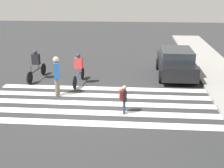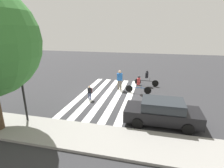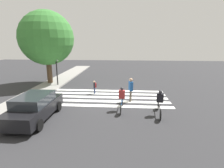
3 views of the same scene
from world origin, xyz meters
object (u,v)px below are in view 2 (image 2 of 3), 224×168
Objects in this scene: traffic_light at (23,78)px; cyclist_far_lane at (147,77)px; car_parked_silver_sedan at (162,112)px; pedestrian_adult_blue_shirt at (120,79)px; cyclist_near_curb at (138,84)px; pedestrian_adult_tall_backpack at (90,92)px.

traffic_light reaches higher than cyclist_far_lane.
traffic_light is 8.38m from car_parked_silver_sedan.
cyclist_near_curb is at bearing -33.17° from pedestrian_adult_blue_shirt.
cyclist_near_curb is (0.61, 2.39, -0.00)m from cyclist_far_lane.
cyclist_far_lane reaches higher than car_parked_silver_sedan.
car_parked_silver_sedan is at bearing 113.22° from cyclist_near_curb.
car_parked_silver_sedan is (-1.25, 7.49, -0.09)m from cyclist_far_lane.
traffic_light is at bearing 50.60° from cyclist_near_curb.
cyclist_far_lane is at bearing 21.94° from pedestrian_adult_blue_shirt.
traffic_light is at bearing 46.70° from pedestrian_adult_tall_backpack.
car_parked_silver_sedan is (-3.69, 5.75, -0.27)m from pedestrian_adult_blue_shirt.
cyclist_far_lane is 0.55× the size of car_parked_silver_sedan.
cyclist_far_lane is at bearing -144.23° from pedestrian_adult_tall_backpack.
pedestrian_adult_blue_shirt is 3.64m from pedestrian_adult_tall_backpack.
cyclist_near_curb is at bearing -158.98° from pedestrian_adult_tall_backpack.
pedestrian_adult_blue_shirt is 1.57× the size of pedestrian_adult_tall_backpack.
cyclist_far_lane is (-2.44, -1.74, -0.17)m from pedestrian_adult_blue_shirt.
pedestrian_adult_blue_shirt is 1.95m from cyclist_near_curb.
pedestrian_adult_blue_shirt is at bearing -16.35° from cyclist_near_curb.
cyclist_far_lane is 7.59m from car_parked_silver_sedan.
pedestrian_adult_blue_shirt is 6.83m from car_parked_silver_sedan.
car_parked_silver_sedan reaches higher than pedestrian_adult_tall_backpack.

